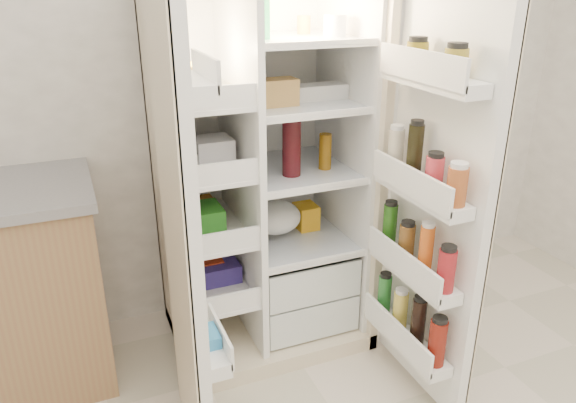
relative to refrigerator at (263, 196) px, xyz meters
name	(u,v)px	position (x,y,z in m)	size (l,w,h in m)	color
wall_back	(246,58)	(0.05, 0.35, 0.61)	(4.00, 0.02, 2.70)	white
refrigerator	(263,196)	(0.00, 0.00, 0.00)	(0.92, 0.70, 1.80)	beige
freezer_door	(183,236)	(-0.51, -0.60, 0.15)	(0.15, 0.40, 1.72)	white
fridge_door	(433,208)	(0.47, -0.70, 0.13)	(0.17, 0.58, 1.72)	white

